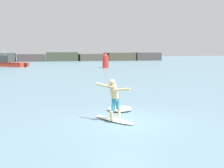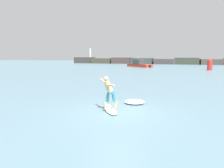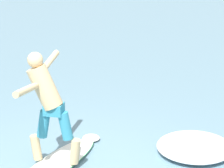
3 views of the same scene
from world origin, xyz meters
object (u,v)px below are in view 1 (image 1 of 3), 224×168
channel_marker_buoy (106,61)px  surfboard (115,120)px  surfer (114,96)px  fishing_boat_near_jetty (6,63)px

channel_marker_buoy → surfboard: bearing=-102.4°
surfboard → surfer: size_ratio=1.26×
surfer → fishing_boat_near_jetty: size_ratio=0.22×
surfboard → channel_marker_buoy: channel_marker_buoy is taller
surfboard → surfer: bearing=-117.2°
surfboard → fishing_boat_near_jetty: (-7.35, 41.39, 0.56)m
surfer → fishing_boat_near_jetty: (-7.30, 41.49, -0.42)m
surfer → fishing_boat_near_jetty: bearing=100.0°
fishing_boat_near_jetty → surfer: bearing=-80.0°
fishing_boat_near_jetty → channel_marker_buoy: (14.77, -7.54, 0.42)m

